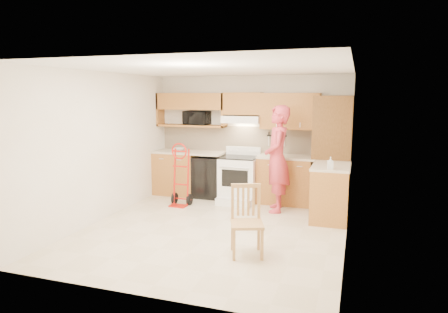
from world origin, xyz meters
The scene contains 28 objects.
floor centered at (0.00, 0.00, -0.01)m, with size 4.00×4.50×0.02m, color #C4B593.
ceiling centered at (0.00, 0.00, 2.51)m, with size 4.00×4.50×0.02m, color white.
wall_back centered at (0.00, 2.26, 1.25)m, with size 4.00×0.02×2.50m, color white.
wall_front centered at (0.00, -2.26, 1.25)m, with size 4.00×0.02×2.50m, color white.
wall_left centered at (-2.01, 0.00, 1.25)m, with size 0.02×4.50×2.50m, color white.
wall_right centered at (2.01, 0.00, 1.25)m, with size 0.02×4.50×2.50m, color white.
backsplash centered at (0.00, 2.23, 1.20)m, with size 3.92×0.03×0.55m, color beige.
lower_cab_left centered at (-1.55, 1.95, 0.45)m, with size 0.90×0.60×0.90m, color #B16A30.
dishwasher centered at (-0.80, 1.95, 0.42)m, with size 0.60×0.60×0.85m, color black.
lower_cab_right centered at (0.83, 1.95, 0.45)m, with size 1.14×0.60×0.90m, color #B16A30.
countertop_left centered at (-1.25, 1.95, 0.92)m, with size 1.50×0.63×0.04m, color beige.
countertop_right centered at (0.83, 1.95, 0.92)m, with size 1.14×0.63×0.04m, color beige.
cab_return_right centered at (1.70, 1.15, 0.45)m, with size 0.60×1.00×0.90m, color #B16A30.
countertop_return centered at (1.70, 1.15, 0.92)m, with size 0.63×1.00×0.04m, color beige.
pantry_tall centered at (1.65, 1.95, 1.05)m, with size 0.70×0.60×2.10m, color brown.
upper_cab_left centered at (-1.25, 2.08, 1.98)m, with size 1.50×0.33×0.34m, color #B16A30.
upper_shelf_mw centered at (-1.25, 2.08, 1.47)m, with size 1.50×0.33×0.04m, color #B16A30.
upper_cab_center centered at (-0.12, 2.08, 1.94)m, with size 0.76×0.33×0.44m, color #B16A30.
upper_cab_right centered at (0.83, 2.08, 1.80)m, with size 1.14×0.33×0.70m, color #B16A30.
range_hood centered at (-0.12, 2.02, 1.63)m, with size 0.76×0.46×0.14m, color white.
knife_strip centered at (0.55, 2.21, 1.24)m, with size 0.40×0.05×0.29m, color black, non-canonical shape.
microwave centered at (-1.13, 2.08, 1.63)m, with size 0.52×0.35×0.29m, color black.
range centered at (-0.11, 1.72, 0.53)m, with size 0.72×0.95×1.07m, color white, non-canonical shape.
person centered at (0.73, 1.35, 0.97)m, with size 0.71×0.46×1.93m, color #B9333F.
hand_truck centered at (-1.10, 1.12, 0.55)m, with size 0.43×0.39×1.09m, color red, non-canonical shape.
dining_chair centered at (0.76, -0.83, 0.47)m, with size 0.42×0.46×0.93m, color #B3894C, non-canonical shape.
soap_bottle centered at (1.70, 0.81, 1.04)m, with size 0.09×0.09×0.19m, color white.
bowl centered at (-1.49, 1.95, 0.97)m, with size 0.23×0.23×0.06m, color white.
Camera 1 is at (2.09, -5.77, 2.12)m, focal length 32.28 mm.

